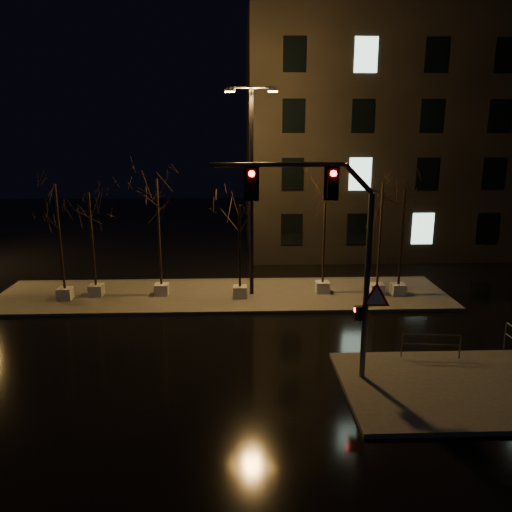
{
  "coord_description": "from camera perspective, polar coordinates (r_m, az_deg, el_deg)",
  "views": [
    {
      "loc": [
        0.74,
        -17.45,
        7.8
      ],
      "look_at": [
        1.51,
        2.92,
        2.8
      ],
      "focal_mm": 35.0,
      "sensor_mm": 36.0,
      "label": 1
    }
  ],
  "objects": [
    {
      "name": "tree_4",
      "position": [
        24.09,
        7.88,
        5.13
      ],
      "size": [
        1.8,
        1.8,
        5.38
      ],
      "color": "beige",
      "rests_on": "median"
    },
    {
      "name": "tree_0",
      "position": [
        24.59,
        -21.76,
        4.84
      ],
      "size": [
        1.8,
        1.8,
        5.6
      ],
      "color": "beige",
      "rests_on": "median"
    },
    {
      "name": "building",
      "position": [
        37.85,
        18.83,
        12.61
      ],
      "size": [
        25.0,
        12.0,
        15.0
      ],
      "primitive_type": "cube",
      "color": "black",
      "rests_on": "ground"
    },
    {
      "name": "tree_3",
      "position": [
        23.26,
        -1.9,
        3.43
      ],
      "size": [
        1.8,
        1.8,
        4.57
      ],
      "color": "beige",
      "rests_on": "median"
    },
    {
      "name": "ground",
      "position": [
        19.13,
        -4.25,
        -10.32
      ],
      "size": [
        90.0,
        90.0,
        0.0
      ],
      "primitive_type": "plane",
      "color": "black",
      "rests_on": "ground"
    },
    {
      "name": "tree_5",
      "position": [
        24.27,
        14.16,
        5.3
      ],
      "size": [
        1.8,
        1.8,
        5.59
      ],
      "color": "beige",
      "rests_on": "median"
    },
    {
      "name": "tree_6",
      "position": [
        24.54,
        16.49,
        4.7
      ],
      "size": [
        1.8,
        1.8,
        5.29
      ],
      "color": "beige",
      "rests_on": "median"
    },
    {
      "name": "tree_1",
      "position": [
        24.67,
        -18.41,
        4.36
      ],
      "size": [
        1.8,
        1.8,
        5.16
      ],
      "color": "beige",
      "rests_on": "median"
    },
    {
      "name": "median",
      "position": [
        24.7,
        -3.77,
        -4.47
      ],
      "size": [
        22.0,
        5.0,
        0.15
      ],
      "primitive_type": "cube",
      "color": "#484640",
      "rests_on": "ground"
    },
    {
      "name": "tree_2",
      "position": [
        23.9,
        -11.16,
        5.64
      ],
      "size": [
        1.8,
        1.8,
        5.76
      ],
      "color": "beige",
      "rests_on": "median"
    },
    {
      "name": "traffic_signal_mast",
      "position": [
        15.26,
        8.77,
        1.7
      ],
      "size": [
        5.61,
        0.23,
        6.85
      ],
      "rotation": [
        0.0,
        0.0,
        -0.0
      ],
      "color": "#53565A",
      "rests_on": "sidewalk_corner"
    },
    {
      "name": "guard_rail_a",
      "position": [
        18.7,
        19.38,
        -9.28
      ],
      "size": [
        2.03,
        0.27,
        0.88
      ],
      "rotation": [
        0.0,
        0.0,
        -0.11
      ],
      "color": "#53565A",
      "rests_on": "sidewalk_corner"
    },
    {
      "name": "sidewalk_corner",
      "position": [
        17.32,
        21.74,
        -13.76
      ],
      "size": [
        7.0,
        5.0,
        0.15
      ],
      "primitive_type": "cube",
      "color": "#484640",
      "rests_on": "ground"
    },
    {
      "name": "streetlight_main",
      "position": [
        23.5,
        -0.53,
        8.79
      ],
      "size": [
        2.43,
        0.52,
        9.72
      ],
      "rotation": [
        0.0,
        0.0,
        -0.1
      ],
      "color": "black",
      "rests_on": "median"
    }
  ]
}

